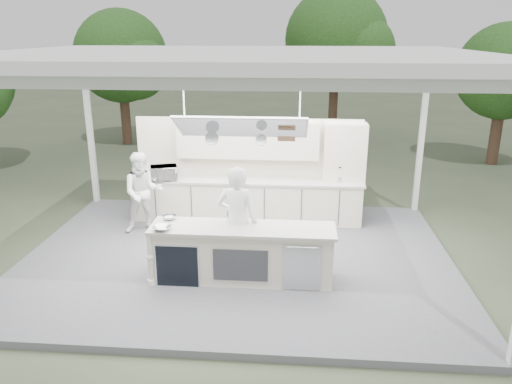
# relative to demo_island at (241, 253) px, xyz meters

# --- Properties ---
(ground) EXTENTS (90.00, 90.00, 0.00)m
(ground) POSITION_rel_demo_island_xyz_m (-0.18, 0.91, -0.60)
(ground) COLOR #414C34
(ground) RESTS_ON ground
(stage_deck) EXTENTS (8.00, 6.00, 0.12)m
(stage_deck) POSITION_rel_demo_island_xyz_m (-0.18, 0.91, -0.54)
(stage_deck) COLOR #58585D
(stage_deck) RESTS_ON ground
(tent) EXTENTS (8.20, 6.20, 3.86)m
(tent) POSITION_rel_demo_island_xyz_m (-0.18, 0.90, 3.11)
(tent) COLOR white
(tent) RESTS_ON ground
(demo_island) EXTENTS (3.10, 0.79, 0.95)m
(demo_island) POSITION_rel_demo_island_xyz_m (0.00, 0.00, 0.00)
(demo_island) COLOR beige
(demo_island) RESTS_ON stage_deck
(back_counter) EXTENTS (5.08, 0.72, 0.95)m
(back_counter) POSITION_rel_demo_island_xyz_m (-0.18, 2.81, 0.00)
(back_counter) COLOR beige
(back_counter) RESTS_ON stage_deck
(back_wall_unit) EXTENTS (5.05, 0.48, 2.25)m
(back_wall_unit) POSITION_rel_demo_island_xyz_m (0.27, 3.03, 0.98)
(back_wall_unit) COLOR beige
(back_wall_unit) RESTS_ON stage_deck
(tree_cluster) EXTENTS (19.55, 9.40, 5.85)m
(tree_cluster) POSITION_rel_demo_island_xyz_m (-0.34, 10.68, 2.69)
(tree_cluster) COLOR #4C3526
(tree_cluster) RESTS_ON ground
(head_chef) EXTENTS (0.76, 0.55, 1.94)m
(head_chef) POSITION_rel_demo_island_xyz_m (-0.09, 0.21, 0.49)
(head_chef) COLOR white
(head_chef) RESTS_ON stage_deck
(sous_chef) EXTENTS (1.00, 0.89, 1.71)m
(sous_chef) POSITION_rel_demo_island_xyz_m (-2.28, 1.97, 0.38)
(sous_chef) COLOR white
(sous_chef) RESTS_ON stage_deck
(toaster_oven) EXTENTS (0.66, 0.54, 0.32)m
(toaster_oven) POSITION_rel_demo_island_xyz_m (-1.99, 2.61, 0.63)
(toaster_oven) COLOR silver
(toaster_oven) RESTS_ON back_counter
(bowl_large) EXTENTS (0.34, 0.34, 0.07)m
(bowl_large) POSITION_rel_demo_island_xyz_m (-1.28, -0.24, 0.51)
(bowl_large) COLOR #B5B7BC
(bowl_large) RESTS_ON demo_island
(bowl_small) EXTENTS (0.32, 0.32, 0.08)m
(bowl_small) POSITION_rel_demo_island_xyz_m (-1.28, 0.26, 0.51)
(bowl_small) COLOR #B9BBC0
(bowl_small) RESTS_ON demo_island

